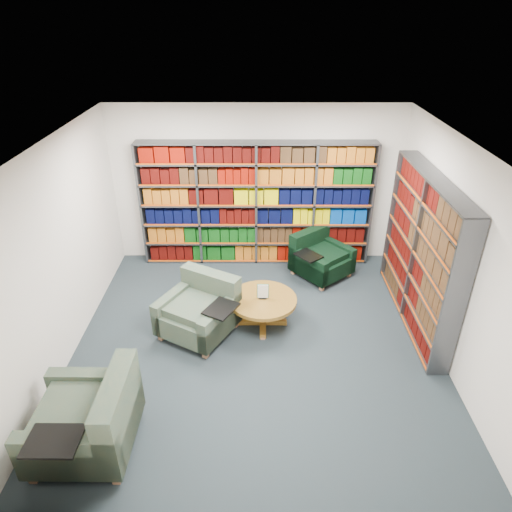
{
  "coord_description": "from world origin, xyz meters",
  "views": [
    {
      "loc": [
        0.01,
        -5.05,
        4.21
      ],
      "look_at": [
        0.0,
        0.6,
        1.05
      ],
      "focal_mm": 32.0,
      "sensor_mm": 36.0,
      "label": 1
    }
  ],
  "objects_px": {
    "chair_teal_left": "(202,310)",
    "chair_green_right": "(318,258)",
    "chair_teal_front": "(93,422)",
    "coffee_table": "(263,304)"
  },
  "relations": [
    {
      "from": "coffee_table",
      "to": "chair_green_right",
      "type": "bearing_deg",
      "value": 56.15
    },
    {
      "from": "chair_green_right",
      "to": "coffee_table",
      "type": "distance_m",
      "value": 1.77
    },
    {
      "from": "chair_teal_left",
      "to": "coffee_table",
      "type": "bearing_deg",
      "value": 7.97
    },
    {
      "from": "chair_teal_left",
      "to": "chair_teal_front",
      "type": "height_order",
      "value": "chair_teal_front"
    },
    {
      "from": "chair_teal_left",
      "to": "chair_teal_front",
      "type": "bearing_deg",
      "value": -114.54
    },
    {
      "from": "chair_green_right",
      "to": "chair_teal_front",
      "type": "height_order",
      "value": "chair_teal_front"
    },
    {
      "from": "chair_teal_left",
      "to": "chair_green_right",
      "type": "distance_m",
      "value": 2.45
    },
    {
      "from": "chair_teal_left",
      "to": "chair_teal_front",
      "type": "relative_size",
      "value": 1.05
    },
    {
      "from": "coffee_table",
      "to": "chair_teal_left",
      "type": "bearing_deg",
      "value": -172.03
    },
    {
      "from": "chair_teal_left",
      "to": "coffee_table",
      "type": "xyz_separation_m",
      "value": [
        0.88,
        0.12,
        0.03
      ]
    }
  ]
}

